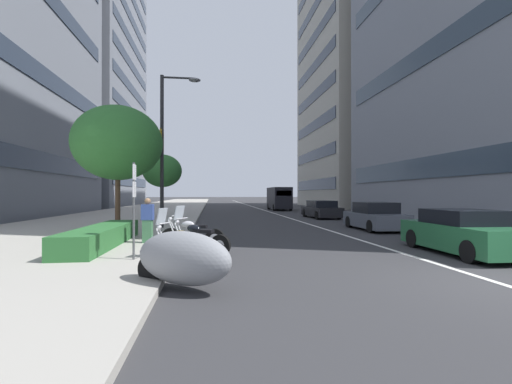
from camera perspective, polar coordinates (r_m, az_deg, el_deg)
ground_plane at (r=8.85m, az=35.76°, el=-12.30°), size 400.00×400.00×0.00m
sidewalk_right_plaza at (r=36.92m, az=-17.11°, el=-3.04°), size 160.00×10.73×0.15m
lane_centre_stripe at (r=41.79m, az=0.87°, el=-2.83°), size 110.00×0.16×0.01m
motorcycle_by_sign_pole at (r=6.96m, az=-11.88°, el=-10.48°), size 1.94×2.22×1.14m
motorcycle_nearest_camera at (r=9.50m, az=-11.41°, el=-8.86°), size 0.96×2.08×1.47m
motorcycle_far_end_row at (r=11.01m, az=-9.50°, el=-7.65°), size 1.20×1.93×1.48m
motorcycle_mid_row at (r=12.36m, az=-10.35°, el=-6.91°), size 0.87×2.19×1.11m
car_lead_in_lane at (r=12.60m, az=30.62°, el=-5.74°), size 4.28×1.99×1.36m
car_following_behind at (r=19.05m, az=18.75°, el=-3.88°), size 4.18×1.93×1.42m
car_approaching_light at (r=27.37m, az=10.53°, el=-2.85°), size 4.62×2.03×1.33m
delivery_van_ahead at (r=40.19m, az=3.75°, el=-0.97°), size 5.57×2.02×2.58m
parking_sign_by_curb at (r=9.62m, az=-19.19°, el=-1.04°), size 0.32×0.06×2.51m
street_lamp_with_banners at (r=18.49m, az=-14.16°, el=8.78°), size 1.26×2.02×7.69m
clipped_hedge_bed at (r=12.68m, az=-23.67°, el=-6.54°), size 5.86×1.10×0.63m
street_tree_mid_sidewalk at (r=16.85m, az=-21.51°, el=7.38°), size 3.87×3.87×5.59m
street_tree_by_lamp_post at (r=26.48m, az=-14.97°, el=3.31°), size 2.80×2.80×4.57m
pedestrian_on_plaza at (r=12.79m, az=-17.19°, el=-4.43°), size 0.29×0.42×1.55m
office_tower_mid_left at (r=58.26m, az=20.08°, el=17.69°), size 19.91×21.55×39.64m
office_tower_behind_plaza at (r=66.26m, az=-27.98°, el=19.01°), size 25.19×19.12×47.44m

